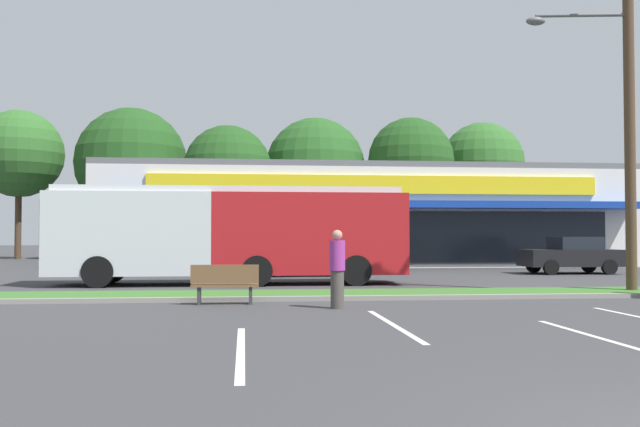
{
  "coord_description": "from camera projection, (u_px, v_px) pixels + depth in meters",
  "views": [
    {
      "loc": [
        -3.97,
        -4.98,
        1.64
      ],
      "look_at": [
        -1.5,
        18.1,
        2.36
      ],
      "focal_mm": 39.84,
      "sensor_mm": 36.0,
      "label": 1
    }
  ],
  "objects": [
    {
      "name": "tree_right",
      "position": [
        482.0,
        164.0,
        53.21
      ],
      "size": [
        6.25,
        6.25,
        10.14
      ],
      "color": "#473323",
      "rests_on": "ground_plane"
    },
    {
      "name": "storefront_building",
      "position": [
        357.0,
        217.0,
        41.97
      ],
      "size": [
        28.53,
        14.35,
        5.43
      ],
      "color": "silver",
      "rests_on": "ground_plane"
    },
    {
      "name": "car_2",
      "position": [
        571.0,
        255.0,
        30.53
      ],
      "size": [
        4.12,
        2.01,
        1.59
      ],
      "rotation": [
        0.0,
        0.0,
        3.14
      ],
      "color": "black",
      "rests_on": "ground_plane"
    },
    {
      "name": "parking_stripe_0",
      "position": [
        241.0,
        350.0,
        10.11
      ],
      "size": [
        0.12,
        4.8,
        0.01
      ],
      "primitive_type": "cube",
      "color": "silver",
      "rests_on": "ground_plane"
    },
    {
      "name": "pedestrian_by_pole",
      "position": [
        337.0,
        269.0,
        15.94
      ],
      "size": [
        0.36,
        0.36,
        1.77
      ],
      "rotation": [
        0.0,
        0.0,
        4.74
      ],
      "color": "#47423D",
      "rests_on": "ground_plane"
    },
    {
      "name": "tree_left",
      "position": [
        131.0,
        163.0,
        49.38
      ],
      "size": [
        7.69,
        7.69,
        10.54
      ],
      "color": "#473323",
      "rests_on": "ground_plane"
    },
    {
      "name": "tree_mid",
      "position": [
        315.0,
        168.0,
        50.65
      ],
      "size": [
        7.1,
        7.1,
        10.05
      ],
      "color": "#473323",
      "rests_on": "ground_plane"
    },
    {
      "name": "curb_lip",
      "position": [
        401.0,
        298.0,
        18.02
      ],
      "size": [
        56.0,
        0.24,
        0.12
      ],
      "primitive_type": "cube",
      "color": "gray",
      "rests_on": "ground_plane"
    },
    {
      "name": "utility_pole",
      "position": [
        624.0,
        87.0,
        20.06
      ],
      "size": [
        3.1,
        2.39,
        10.98
      ],
      "color": "#4C3826",
      "rests_on": "ground_plane"
    },
    {
      "name": "bus_stop_bench",
      "position": [
        225.0,
        283.0,
        16.86
      ],
      "size": [
        1.6,
        0.45,
        0.95
      ],
      "rotation": [
        0.0,
        0.0,
        3.14
      ],
      "color": "brown",
      "rests_on": "ground_plane"
    },
    {
      "name": "car_1",
      "position": [
        311.0,
        256.0,
        28.87
      ],
      "size": [
        4.16,
        1.86,
        1.59
      ],
      "rotation": [
        0.0,
        0.0,
        3.14
      ],
      "color": "#B7B7BC",
      "rests_on": "ground_plane"
    },
    {
      "name": "grass_median",
      "position": [
        391.0,
        294.0,
        19.24
      ],
      "size": [
        56.0,
        2.2,
        0.12
      ],
      "primitive_type": "cube",
      "color": "#386B28",
      "rests_on": "ground_plane"
    },
    {
      "name": "parking_stripe_2",
      "position": [
        604.0,
        339.0,
        11.19
      ],
      "size": [
        0.12,
        4.8,
        0.01
      ],
      "primitive_type": "cube",
      "color": "silver",
      "rests_on": "ground_plane"
    },
    {
      "name": "tree_mid_right",
      "position": [
        411.0,
        161.0,
        49.7
      ],
      "size": [
        6.01,
        6.01,
        9.91
      ],
      "color": "#473323",
      "rests_on": "ground_plane"
    },
    {
      "name": "parking_stripe_1",
      "position": [
        393.0,
        325.0,
        12.99
      ],
      "size": [
        0.12,
        4.8,
        0.01
      ],
      "primitive_type": "cube",
      "color": "silver",
      "rests_on": "ground_plane"
    },
    {
      "name": "city_bus",
      "position": [
        230.0,
        232.0,
        23.9
      ],
      "size": [
        11.79,
        2.68,
        3.25
      ],
      "rotation": [
        0.0,
        0.0,
        3.14
      ],
      "color": "#AD191E",
      "rests_on": "ground_plane"
    },
    {
      "name": "tree_far_left",
      "position": [
        19.0,
        154.0,
        49.49
      ],
      "size": [
        6.1,
        6.1,
        10.41
      ],
      "color": "#473323",
      "rests_on": "ground_plane"
    },
    {
      "name": "tree_mid_left",
      "position": [
        227.0,
        170.0,
        47.7
      ],
      "size": [
        5.94,
        5.94,
        9.06
      ],
      "color": "#473323",
      "rests_on": "ground_plane"
    }
  ]
}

